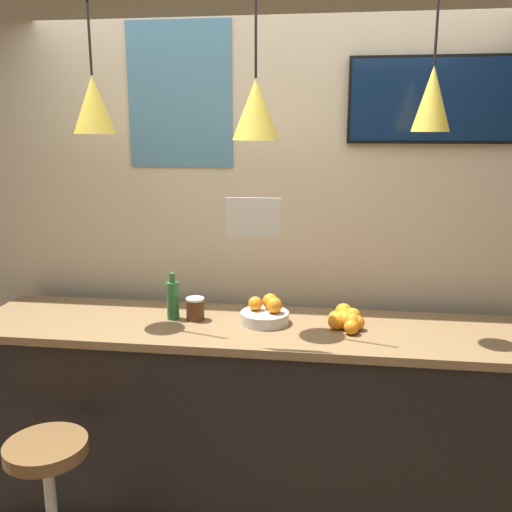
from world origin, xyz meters
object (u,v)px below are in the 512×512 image
Objects in this scene: bar_stool at (49,484)px; spread_jar at (195,309)px; mounted_tv at (431,100)px; fruit_bowl at (266,313)px; juice_bottle at (173,300)px.

bar_stool is 5.49× the size of spread_jar.
mounted_tv is at bearing 16.52° from spread_jar.
mounted_tv is (1.14, 0.34, 1.03)m from spread_jar.
fruit_bowl is at bearing 1.08° from spread_jar.
juice_bottle is (0.40, 0.62, 0.67)m from bar_stool.
spread_jar is 1.57m from mounted_tv.
bar_stool is at bearing -149.91° from mounted_tv.
juice_bottle is at bearing -179.18° from fruit_bowl.
mounted_tv reaches higher than spread_jar.
mounted_tv reaches higher than fruit_bowl.
juice_bottle is at bearing -164.92° from mounted_tv.
fruit_bowl is at bearing -157.05° from mounted_tv.
spread_jar is at bearing -163.48° from mounted_tv.
juice_bottle is 1.63m from mounted_tv.
spread_jar is (0.12, -0.00, -0.04)m from juice_bottle.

